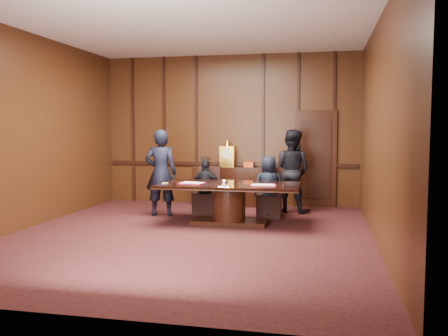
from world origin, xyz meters
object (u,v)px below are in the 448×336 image
witness_left (161,173)px  signatory_left (206,188)px  conference_table (229,197)px  signatory_right (269,187)px  sideboard (227,184)px  witness_right (291,171)px

witness_left → signatory_left: bearing=-173.0°
conference_table → signatory_right: signatory_right is taller
witness_left → sideboard: bearing=-132.6°
signatory_left → witness_right: witness_right is taller
conference_table → witness_right: witness_right is taller
signatory_right → witness_right: bearing=-123.3°
signatory_right → witness_left: bearing=0.8°
sideboard → witness_left: size_ratio=0.91×
signatory_right → witness_left: 2.21m
signatory_right → signatory_left: bearing=-6.1°
sideboard → signatory_right: bearing=-50.4°
sideboard → witness_right: bearing=-21.5°
signatory_left → signatory_right: (1.30, 0.00, 0.05)m
signatory_left → witness_left: (-0.88, -0.26, 0.31)m
conference_table → signatory_left: signatory_left is taller
conference_table → signatory_left: bearing=129.1°
signatory_right → sideboard: bearing=-56.4°
sideboard → witness_right: witness_right is taller
signatory_left → witness_left: witness_left is taller
conference_table → witness_right: bearing=56.3°
signatory_left → signatory_right: 1.30m
sideboard → signatory_left: sideboard is taller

